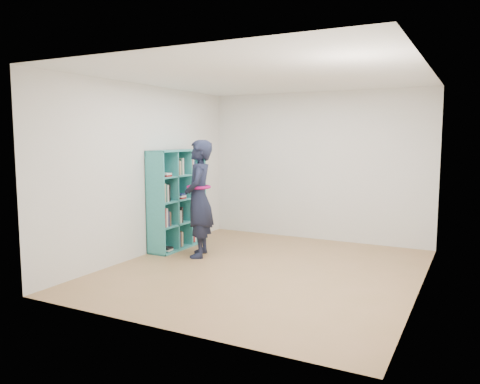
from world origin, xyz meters
The scene contains 9 objects.
floor centered at (0.00, 0.00, 0.00)m, with size 4.50×4.50×0.00m, color olive.
ceiling centered at (0.00, 0.00, 2.60)m, with size 4.50×4.50×0.00m, color white.
wall_left centered at (-2.00, 0.00, 1.30)m, with size 0.02×4.50×2.60m, color silver.
wall_right centered at (2.00, 0.00, 1.30)m, with size 0.02×4.50×2.60m, color silver.
wall_back centered at (0.00, 2.25, 1.30)m, with size 4.00×0.02×2.60m, color silver.
wall_front centered at (0.00, -2.25, 1.30)m, with size 4.00×0.02×2.60m, color silver.
bookshelf centered at (-1.84, 0.57, 0.78)m, with size 0.35×1.21×1.61m.
person centered at (-1.20, 0.25, 0.89)m, with size 0.65×0.76×1.77m.
smartphone centered at (-1.36, 0.25, 1.00)m, with size 0.07×0.08×0.13m.
Camera 1 is at (2.57, -5.69, 1.81)m, focal length 35.00 mm.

